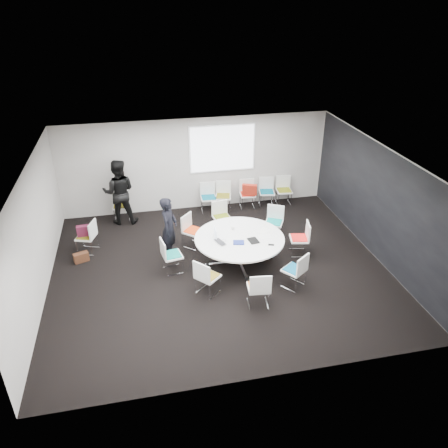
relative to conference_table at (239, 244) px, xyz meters
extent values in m
cube|color=black|center=(-0.53, -0.14, -0.56)|extent=(8.00, 7.00, 0.04)
cube|color=white|center=(-0.53, -0.14, 2.28)|extent=(8.00, 7.00, 0.04)
cube|color=#ABA6A1|center=(-0.53, 3.38, 0.86)|extent=(8.00, 0.04, 2.80)
cube|color=#ABA6A1|center=(-0.53, -3.66, 0.86)|extent=(8.00, 0.04, 2.80)
cube|color=#ABA6A1|center=(-4.55, -0.14, 0.86)|extent=(0.04, 7.00, 2.80)
cube|color=#ABA6A1|center=(3.49, -0.14, 0.86)|extent=(0.04, 7.00, 2.80)
cube|color=black|center=(3.46, -0.14, 0.86)|extent=(0.01, 6.94, 2.74)
cube|color=silver|center=(0.00, 0.00, -0.50)|extent=(0.90, 0.90, 0.08)
cylinder|color=silver|center=(0.00, 0.00, -0.17)|extent=(0.10, 0.10, 0.65)
cylinder|color=white|center=(0.00, 0.00, 0.17)|extent=(2.18, 2.18, 0.04)
cube|color=white|center=(0.27, 3.32, 1.31)|extent=(1.90, 0.03, 1.35)
cube|color=silver|center=(1.59, 0.11, -0.33)|extent=(0.50, 0.50, 0.42)
cube|color=white|center=(1.59, 0.11, -0.10)|extent=(0.52, 0.54, 0.04)
cube|color=red|center=(1.59, 0.11, -0.07)|extent=(0.45, 0.47, 0.03)
cube|color=white|center=(1.79, 0.07, 0.13)|extent=(0.13, 0.46, 0.42)
cube|color=silver|center=(1.22, 1.05, -0.33)|extent=(0.57, 0.57, 0.42)
cube|color=white|center=(1.22, 1.05, -0.10)|extent=(0.61, 0.60, 0.04)
cube|color=#098782|center=(1.22, 1.05, -0.07)|extent=(0.53, 0.52, 0.03)
cube|color=white|center=(1.32, 1.24, 0.13)|extent=(0.42, 0.25, 0.42)
cube|color=silver|center=(-0.09, 1.62, -0.33)|extent=(0.48, 0.48, 0.42)
cube|color=white|center=(-0.09, 1.62, -0.10)|extent=(0.52, 0.51, 0.04)
cube|color=#5F6B13|center=(-0.09, 1.62, -0.07)|extent=(0.46, 0.44, 0.03)
cube|color=white|center=(-0.13, 1.83, 0.13)|extent=(0.46, 0.11, 0.42)
cube|color=silver|center=(-0.98, 1.05, -0.33)|extent=(0.59, 0.59, 0.42)
cube|color=white|center=(-0.98, 1.05, -0.10)|extent=(0.63, 0.64, 0.04)
cube|color=red|center=(-0.98, 1.05, -0.07)|extent=(0.55, 0.55, 0.03)
cube|color=white|center=(-1.14, 1.18, 0.13)|extent=(0.33, 0.37, 0.42)
cube|color=silver|center=(-1.65, -0.01, -0.33)|extent=(0.49, 0.49, 0.42)
cube|color=white|center=(-1.65, -0.01, -0.10)|extent=(0.51, 0.53, 0.04)
cube|color=#0B766B|center=(-1.65, -0.01, -0.07)|extent=(0.45, 0.46, 0.03)
cube|color=white|center=(-1.85, -0.04, 0.13)|extent=(0.12, 0.46, 0.42)
cube|color=silver|center=(-0.97, -1.03, -0.33)|extent=(0.59, 0.59, 0.42)
cube|color=white|center=(-0.97, -1.03, -0.10)|extent=(0.63, 0.64, 0.04)
cube|color=olive|center=(-0.97, -1.03, -0.07)|extent=(0.55, 0.55, 0.03)
cube|color=white|center=(-1.12, -1.17, 0.13)|extent=(0.33, 0.37, 0.42)
cube|color=silver|center=(0.02, -1.66, -0.33)|extent=(0.46, 0.46, 0.42)
cube|color=white|center=(0.02, -1.66, -0.10)|extent=(0.51, 0.49, 0.04)
cube|color=orange|center=(0.02, -1.66, -0.07)|extent=(0.44, 0.42, 0.03)
cube|color=white|center=(-0.01, -1.87, 0.13)|extent=(0.46, 0.09, 0.42)
cube|color=silver|center=(0.98, -1.19, -0.33)|extent=(0.59, 0.59, 0.42)
cube|color=white|center=(0.98, -1.19, -0.10)|extent=(0.63, 0.63, 0.04)
cube|color=#09577F|center=(0.98, -1.19, -0.07)|extent=(0.55, 0.54, 0.03)
cube|color=white|center=(1.11, -1.36, 0.13)|extent=(0.39, 0.30, 0.42)
cube|color=silver|center=(-0.23, 2.98, -0.33)|extent=(0.44, 0.44, 0.42)
cube|color=white|center=(-0.23, 2.98, -0.10)|extent=(0.48, 0.46, 0.04)
cube|color=#075C77|center=(-0.23, 2.98, -0.07)|extent=(0.42, 0.40, 0.03)
cube|color=white|center=(-0.22, 3.18, 0.13)|extent=(0.46, 0.06, 0.42)
cube|color=silver|center=(0.22, 2.99, -0.33)|extent=(0.51, 0.51, 0.42)
cube|color=white|center=(0.22, 2.99, -0.10)|extent=(0.55, 0.54, 0.04)
cube|color=#6F6616|center=(0.22, 2.99, -0.07)|extent=(0.48, 0.46, 0.03)
cube|color=white|center=(0.27, 3.19, 0.13)|extent=(0.46, 0.14, 0.42)
cube|color=silver|center=(0.99, 2.98, -0.33)|extent=(0.46, 0.46, 0.42)
cube|color=white|center=(0.99, 2.98, -0.10)|extent=(0.50, 0.48, 0.04)
cube|color=red|center=(0.99, 2.98, -0.07)|extent=(0.43, 0.42, 0.03)
cube|color=white|center=(1.01, 3.19, 0.13)|extent=(0.46, 0.08, 0.42)
cube|color=silver|center=(1.62, 3.01, -0.33)|extent=(0.49, 0.49, 0.42)
cube|color=white|center=(1.62, 3.01, -0.10)|extent=(0.53, 0.51, 0.04)
cube|color=#075D76|center=(1.62, 3.01, -0.07)|extent=(0.46, 0.44, 0.03)
cube|color=white|center=(1.65, 3.22, 0.13)|extent=(0.46, 0.11, 0.42)
cube|color=silver|center=(2.18, 3.01, -0.33)|extent=(0.46, 0.46, 0.42)
cube|color=white|center=(2.18, 3.01, -0.10)|extent=(0.51, 0.49, 0.04)
cube|color=olive|center=(2.18, 3.01, -0.07)|extent=(0.44, 0.42, 0.03)
cube|color=white|center=(2.21, 3.22, 0.13)|extent=(0.46, 0.09, 0.42)
cube|color=silver|center=(-3.71, 1.34, -0.33)|extent=(0.53, 0.53, 0.42)
cube|color=white|center=(-3.71, 1.34, -0.10)|extent=(0.57, 0.58, 0.04)
cube|color=olive|center=(-3.71, 1.34, -0.07)|extent=(0.49, 0.50, 0.03)
cube|color=white|center=(-3.51, 1.27, 0.13)|extent=(0.18, 0.45, 0.42)
cube|color=silver|center=(-2.83, 2.97, -0.33)|extent=(0.44, 0.44, 0.42)
cube|color=white|center=(-2.83, 2.97, -0.10)|extent=(0.48, 0.46, 0.04)
cube|color=#6B6215|center=(-2.83, 2.97, -0.07)|extent=(0.42, 0.40, 0.03)
cube|color=white|center=(-2.82, 3.18, 0.13)|extent=(0.46, 0.06, 0.42)
imported|color=black|center=(-1.63, 0.67, 0.28)|extent=(0.60, 0.70, 1.63)
imported|color=black|center=(-2.83, 2.82, 0.42)|extent=(0.99, 0.81, 1.91)
imported|color=#333338|center=(-0.46, -0.12, 0.21)|extent=(0.34, 0.41, 0.03)
cube|color=silver|center=(-0.57, 0.14, 0.32)|extent=(0.03, 0.30, 0.22)
cube|color=black|center=(0.29, -0.23, 0.20)|extent=(0.26, 0.33, 0.02)
cube|color=navy|center=(-0.08, -0.24, 0.21)|extent=(0.30, 0.25, 0.03)
cube|color=white|center=(0.67, 0.18, 0.20)|extent=(0.36, 0.36, 0.00)
cube|color=white|center=(0.61, -0.08, 0.20)|extent=(0.30, 0.21, 0.00)
cylinder|color=white|center=(-0.07, 0.42, 0.24)|extent=(0.08, 0.08, 0.09)
cube|color=black|center=(0.65, -0.49, 0.20)|extent=(0.16, 0.11, 0.01)
cube|color=#56162C|center=(-3.71, 1.34, 0.08)|extent=(0.41, 0.16, 0.28)
cube|color=#482717|center=(-3.85, 0.88, -0.42)|extent=(0.39, 0.27, 0.24)
cube|color=#A82314|center=(0.99, 2.77, 0.16)|extent=(0.47, 0.32, 0.36)
camera|label=1|loc=(-2.26, -8.84, 5.51)|focal=35.00mm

